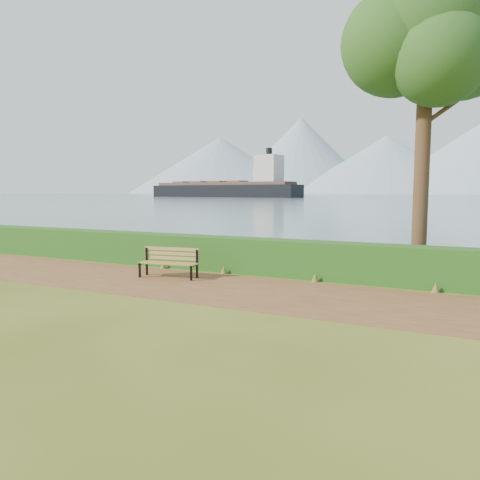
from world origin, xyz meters
The scene contains 8 objects.
ground centered at (0.00, 0.00, 0.00)m, with size 140.00×140.00×0.00m, color #465016.
path centered at (0.00, 0.30, 0.01)m, with size 40.00×3.40×0.01m, color brown.
hedge centered at (0.00, 2.60, 0.50)m, with size 32.00×0.85×1.00m, color #164614.
water centered at (0.00, 260.00, 0.01)m, with size 700.00×510.00×0.00m, color #405668.
mountains centered at (-9.17, 406.05, 27.70)m, with size 585.00×190.00×70.00m.
bench centered at (-2.17, 0.92, 0.47)m, with size 1.69×0.72×0.82m.
tree centered at (3.88, 4.27, 6.52)m, with size 4.42×3.63×8.77m.
cargo_ship centered at (-78.38, 148.37, 2.89)m, with size 64.59×18.67×19.37m.
Camera 1 is at (5.17, -9.55, 2.36)m, focal length 35.00 mm.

